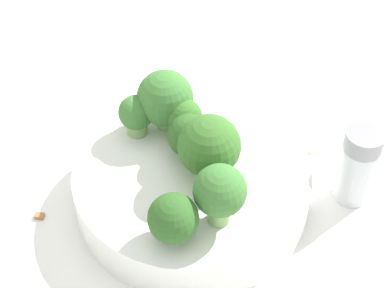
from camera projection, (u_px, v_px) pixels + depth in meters
ground_plane at (192, 201)px, 0.61m from camera, size 3.00×3.00×0.00m
bowl at (192, 185)px, 0.60m from camera, size 0.22×0.22×0.04m
broccoli_floret_0 at (173, 219)px, 0.51m from camera, size 0.04×0.04×0.05m
broccoli_floret_1 at (189, 137)px, 0.57m from camera, size 0.04×0.04×0.05m
broccoli_floret_2 at (184, 119)px, 0.59m from camera, size 0.03×0.03×0.05m
broccoli_floret_3 at (220, 193)px, 0.51m from camera, size 0.04×0.04×0.06m
broccoli_floret_4 at (136, 114)px, 0.60m from camera, size 0.03×0.03×0.04m
broccoli_floret_5 at (165, 99)px, 0.60m from camera, size 0.05×0.05×0.06m
broccoli_floret_6 at (209, 147)px, 0.55m from camera, size 0.06×0.06×0.06m
pepper_shaker at (358, 165)px, 0.59m from camera, size 0.04×0.04×0.08m
almond_crumb_0 at (308, 152)px, 0.65m from camera, size 0.01×0.01×0.01m
almond_crumb_1 at (39, 215)px, 0.59m from camera, size 0.01×0.01×0.01m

